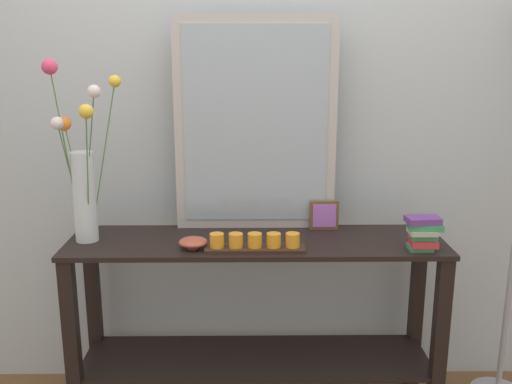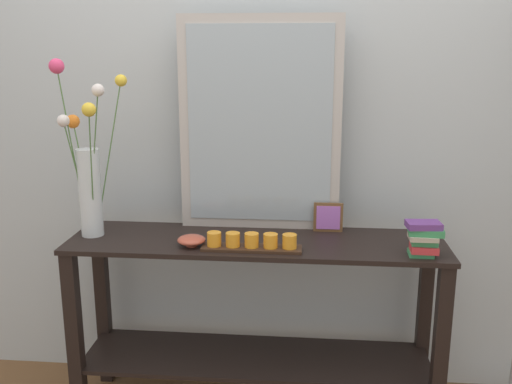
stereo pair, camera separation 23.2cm
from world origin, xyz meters
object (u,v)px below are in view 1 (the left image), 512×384
(book_stack, at_px, (423,232))
(picture_frame_small, at_px, (324,215))
(candle_tray, at_px, (255,243))
(console_table, at_px, (256,305))
(tall_vase_left, at_px, (82,176))
(mirror_leaning, at_px, (256,125))
(decorative_bowl, at_px, (193,242))

(book_stack, bearing_deg, picture_frame_small, 142.67)
(candle_tray, bearing_deg, console_table, 87.21)
(tall_vase_left, relative_size, candle_tray, 1.86)
(mirror_leaning, bearing_deg, picture_frame_small, -6.37)
(tall_vase_left, bearing_deg, mirror_leaning, 14.43)
(mirror_leaning, distance_m, decorative_bowl, 0.57)
(tall_vase_left, bearing_deg, book_stack, -5.21)
(picture_frame_small, relative_size, decorative_bowl, 1.12)
(candle_tray, relative_size, book_stack, 2.72)
(candle_tray, relative_size, decorative_bowl, 3.47)
(console_table, height_order, decorative_bowl, decorative_bowl)
(mirror_leaning, relative_size, candle_tray, 2.31)
(picture_frame_small, bearing_deg, mirror_leaning, 173.63)
(picture_frame_small, relative_size, book_stack, 0.88)
(mirror_leaning, relative_size, tall_vase_left, 1.24)
(decorative_bowl, height_order, book_stack, book_stack)
(console_table, bearing_deg, tall_vase_left, -179.59)
(tall_vase_left, distance_m, picture_frame_small, 1.02)
(console_table, xyz_separation_m, mirror_leaning, (0.00, 0.17, 0.74))
(mirror_leaning, relative_size, picture_frame_small, 7.15)
(mirror_leaning, xyz_separation_m, tall_vase_left, (-0.69, -0.18, -0.18))
(mirror_leaning, bearing_deg, tall_vase_left, -165.57)
(picture_frame_small, bearing_deg, decorative_bowl, -156.20)
(candle_tray, relative_size, picture_frame_small, 3.10)
(mirror_leaning, height_order, book_stack, mirror_leaning)
(picture_frame_small, height_order, decorative_bowl, picture_frame_small)
(candle_tray, bearing_deg, decorative_bowl, 175.17)
(decorative_bowl, xyz_separation_m, book_stack, (0.90, -0.03, 0.05))
(console_table, bearing_deg, mirror_leaning, 89.85)
(console_table, height_order, book_stack, book_stack)
(picture_frame_small, bearing_deg, book_stack, -37.33)
(tall_vase_left, bearing_deg, console_table, 0.41)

